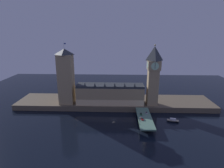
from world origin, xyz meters
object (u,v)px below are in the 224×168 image
(street_lamp_near, at_px, (140,120))
(car_northbound_trail, at_px, (142,119))
(clock_tower, at_px, (153,74))
(victoria_tower, at_px, (66,77))
(pedestrian_far_rail, at_px, (137,109))
(boat_downstream, at_px, (173,121))
(car_northbound_lead, at_px, (141,114))
(pedestrian_near_rail, at_px, (140,120))
(car_southbound_trail, at_px, (146,113))

(street_lamp_near, bearing_deg, car_northbound_trail, 71.23)
(clock_tower, height_order, victoria_tower, victoria_tower)
(victoria_tower, height_order, pedestrian_far_rail, victoria_tower)
(boat_downstream, bearing_deg, car_northbound_lead, 174.86)
(street_lamp_near, bearing_deg, pedestrian_far_rail, 89.26)
(pedestrian_near_rail, relative_size, street_lamp_near, 0.24)
(street_lamp_near, bearing_deg, clock_tower, 69.29)
(car_northbound_lead, relative_size, car_northbound_trail, 1.00)
(clock_tower, xyz_separation_m, street_lamp_near, (-17.63, -46.65, -29.68))
(clock_tower, distance_m, car_northbound_lead, 44.89)
(pedestrian_far_rail, relative_size, street_lamp_near, 0.23)
(car_southbound_trail, xyz_separation_m, street_lamp_near, (-8.86, -23.37, 3.66))
(car_northbound_trail, relative_size, pedestrian_far_rail, 2.55)
(car_northbound_lead, xyz_separation_m, street_lamp_near, (-3.22, -20.20, 3.61))
(car_southbound_trail, distance_m, pedestrian_near_rail, 18.79)
(car_southbound_trail, bearing_deg, boat_downstream, -13.60)
(pedestrian_far_rail, height_order, boat_downstream, pedestrian_far_rail)
(victoria_tower, distance_m, car_northbound_trail, 92.24)
(victoria_tower, relative_size, pedestrian_far_rail, 41.11)
(clock_tower, bearing_deg, victoria_tower, 178.67)
(car_northbound_lead, xyz_separation_m, boat_downstream, (29.78, -2.68, -5.03))
(car_northbound_lead, distance_m, car_northbound_trail, 10.73)
(street_lamp_near, bearing_deg, car_northbound_lead, 80.95)
(car_northbound_trail, height_order, pedestrian_far_rail, pedestrian_far_rail)
(car_northbound_lead, bearing_deg, car_southbound_trail, 29.30)
(car_southbound_trail, height_order, pedestrian_near_rail, pedestrian_near_rail)
(car_southbound_trail, distance_m, boat_downstream, 25.33)
(street_lamp_near, bearing_deg, car_southbound_trail, 69.24)
(victoria_tower, height_order, car_northbound_trail, victoria_tower)
(car_northbound_trail, distance_m, pedestrian_near_rail, 4.04)
(car_southbound_trail, bearing_deg, pedestrian_near_rail, -116.75)
(pedestrian_far_rail, bearing_deg, pedestrian_near_rail, -90.00)
(pedestrian_near_rail, height_order, street_lamp_near, street_lamp_near)
(pedestrian_far_rail, bearing_deg, clock_tower, 42.63)
(clock_tower, height_order, car_northbound_lead, clock_tower)
(car_northbound_trail, relative_size, boat_downstream, 0.33)
(street_lamp_near, relative_size, boat_downstream, 0.55)
(car_southbound_trail, relative_size, boat_downstream, 0.34)
(car_southbound_trail, bearing_deg, pedestrian_far_rail, 138.77)
(pedestrian_near_rail, distance_m, street_lamp_near, 7.44)
(victoria_tower, relative_size, car_northbound_lead, 16.22)
(pedestrian_far_rail, bearing_deg, car_southbound_trail, -41.23)
(clock_tower, height_order, pedestrian_far_rail, clock_tower)
(car_northbound_lead, xyz_separation_m, car_northbound_trail, (0.00, -10.73, -0.02))
(clock_tower, height_order, boat_downstream, clock_tower)
(pedestrian_near_rail, height_order, boat_downstream, pedestrian_near_rail)
(car_northbound_lead, relative_size, pedestrian_far_rail, 2.54)
(car_northbound_trail, bearing_deg, pedestrian_near_rail, -134.34)
(victoria_tower, distance_m, pedestrian_near_rail, 91.10)
(car_northbound_lead, bearing_deg, clock_tower, 61.40)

